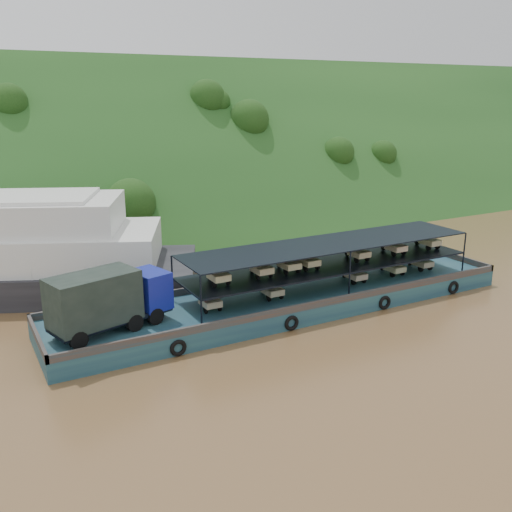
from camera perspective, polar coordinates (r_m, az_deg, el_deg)
ground at (r=43.26m, az=4.25°, el=-4.69°), size 160.00×160.00×0.00m
hillside at (r=74.88m, az=-10.88°, el=3.91°), size 140.00×39.60×39.60m
cargo_barge at (r=40.78m, az=1.44°, el=-4.06°), size 35.00×7.18×5.00m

